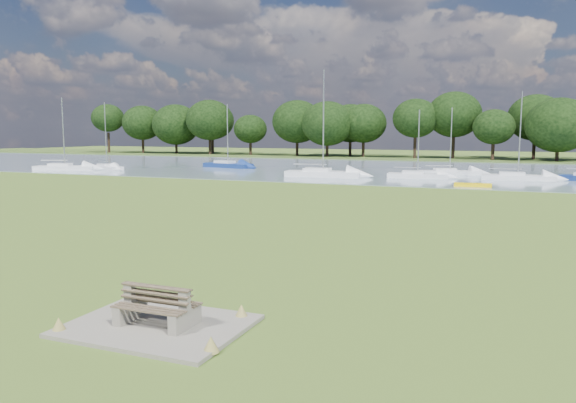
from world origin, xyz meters
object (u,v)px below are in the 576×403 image
at_px(sailboat_1, 64,166).
at_px(sailboat_6, 107,166).
at_px(sailboat_4, 227,164).
at_px(sailboat_3, 417,174).
at_px(sailboat_0, 517,175).
at_px(kayak, 473,185).
at_px(sailboat_2, 449,171).
at_px(sailboat_9, 322,172).
at_px(bench_pair, 157,307).

xyz_separation_m(sailboat_1, sailboat_6, (3.59, 3.08, -0.08)).
bearing_deg(sailboat_4, sailboat_6, -130.09).
height_order(sailboat_1, sailboat_3, sailboat_1).
bearing_deg(sailboat_0, sailboat_3, -172.50).
bearing_deg(kayak, sailboat_2, 103.46).
relative_size(sailboat_3, sailboat_9, 0.63).
height_order(kayak, sailboat_6, sailboat_6).
bearing_deg(sailboat_2, sailboat_4, 158.90).
bearing_deg(bench_pair, sailboat_2, 88.68).
bearing_deg(sailboat_2, sailboat_0, -47.32).
height_order(sailboat_4, sailboat_6, sailboat_6).
xyz_separation_m(sailboat_0, sailboat_3, (-9.09, -1.75, -0.01)).
distance_m(kayak, sailboat_6, 42.57).
bearing_deg(sailboat_6, kayak, 16.86).
height_order(bench_pair, sailboat_3, sailboat_3).
bearing_deg(kayak, sailboat_3, 129.08).
bearing_deg(sailboat_9, kayak, -24.66).
height_order(sailboat_4, sailboat_9, sailboat_9).
xyz_separation_m(sailboat_0, sailboat_6, (-45.63, -3.35, -0.02)).
xyz_separation_m(kayak, sailboat_4, (-30.56, 13.71, 0.34)).
bearing_deg(sailboat_9, sailboat_3, 4.62).
relative_size(bench_pair, sailboat_6, 0.24).
relative_size(bench_pair, sailboat_9, 0.18).
relative_size(sailboat_6, sailboat_9, 0.75).
xyz_separation_m(sailboat_0, sailboat_1, (-49.23, -6.42, 0.06)).
relative_size(sailboat_3, sailboat_4, 0.84).
bearing_deg(kayak, sailboat_1, 175.87).
xyz_separation_m(sailboat_0, sailboat_4, (-33.93, 5.32, 0.06)).
relative_size(sailboat_0, sailboat_3, 1.24).
bearing_deg(sailboat_0, sailboat_4, 167.70).
bearing_deg(sailboat_0, bench_pair, -102.94).
distance_m(sailboat_1, sailboat_3, 40.41).
bearing_deg(bench_pair, kayak, 83.34).
height_order(sailboat_3, sailboat_6, sailboat_6).
distance_m(kayak, sailboat_0, 9.05).
xyz_separation_m(sailboat_2, sailboat_6, (-38.98, -7.11, 0.02)).
bearing_deg(sailboat_3, sailboat_6, 177.91).
xyz_separation_m(kayak, sailboat_9, (-14.89, 4.79, 0.38)).
distance_m(sailboat_6, sailboat_9, 27.38).
height_order(kayak, sailboat_4, sailboat_4).
height_order(sailboat_2, sailboat_6, sailboat_6).
relative_size(bench_pair, sailboat_3, 0.28).
bearing_deg(sailboat_3, sailboat_0, 6.30).
distance_m(bench_pair, sailboat_9, 44.05).
xyz_separation_m(sailboat_4, sailboat_9, (15.67, -8.92, 0.04)).
bearing_deg(sailboat_4, sailboat_9, -16.24).
bearing_deg(sailboat_0, kayak, -115.25).
bearing_deg(sailboat_1, sailboat_4, 15.42).
height_order(sailboat_2, sailboat_3, sailboat_2).
xyz_separation_m(bench_pair, sailboat_4, (-26.13, 51.71, 0.02)).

